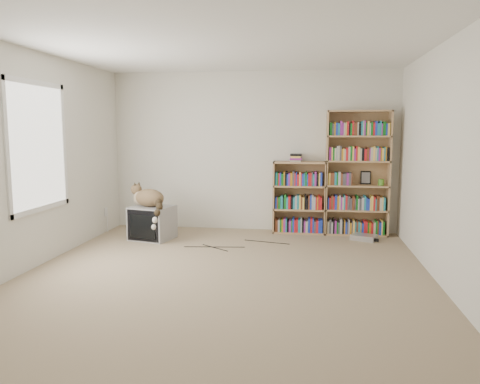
# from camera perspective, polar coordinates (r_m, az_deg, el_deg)

# --- Properties ---
(floor) EXTENTS (4.50, 5.00, 0.01)m
(floor) POSITION_cam_1_polar(r_m,az_deg,el_deg) (5.20, -1.89, -10.28)
(floor) COLOR tan
(floor) RESTS_ON ground
(wall_back) EXTENTS (4.50, 0.02, 2.50)m
(wall_back) POSITION_cam_1_polar(r_m,az_deg,el_deg) (7.43, 1.53, 4.94)
(wall_back) COLOR silver
(wall_back) RESTS_ON floor
(wall_front) EXTENTS (4.50, 0.02, 2.50)m
(wall_front) POSITION_cam_1_polar(r_m,az_deg,el_deg) (2.55, -12.09, -0.34)
(wall_front) COLOR silver
(wall_front) RESTS_ON floor
(wall_left) EXTENTS (0.02, 5.00, 2.50)m
(wall_left) POSITION_cam_1_polar(r_m,az_deg,el_deg) (5.80, -24.43, 3.51)
(wall_left) COLOR silver
(wall_left) RESTS_ON floor
(wall_right) EXTENTS (0.02, 5.00, 2.50)m
(wall_right) POSITION_cam_1_polar(r_m,az_deg,el_deg) (5.06, 24.01, 3.04)
(wall_right) COLOR silver
(wall_right) RESTS_ON floor
(ceiling) EXTENTS (4.50, 5.00, 0.02)m
(ceiling) POSITION_cam_1_polar(r_m,az_deg,el_deg) (5.03, -2.02, 17.97)
(ceiling) COLOR white
(ceiling) RESTS_ON wall_back
(window) EXTENTS (0.02, 1.22, 1.52)m
(window) POSITION_cam_1_polar(r_m,az_deg,el_deg) (5.96, -23.37, 5.11)
(window) COLOR white
(window) RESTS_ON wall_left
(crt_tv) EXTENTS (0.66, 0.62, 0.49)m
(crt_tv) POSITION_cam_1_polar(r_m,az_deg,el_deg) (6.98, -10.61, -3.70)
(crt_tv) COLOR #99999C
(crt_tv) RESTS_ON floor
(cat) EXTENTS (0.65, 0.67, 0.57)m
(cat) POSITION_cam_1_polar(r_m,az_deg,el_deg) (6.86, -10.92, -1.04)
(cat) COLOR #3A2A17
(cat) RESTS_ON crt_tv
(bookcase_tall) EXTENTS (0.94, 0.30, 1.88)m
(bookcase_tall) POSITION_cam_1_polar(r_m,az_deg,el_deg) (7.30, 14.08, 1.84)
(bookcase_tall) COLOR #A67F53
(bookcase_tall) RESTS_ON floor
(bookcase_short) EXTENTS (0.81, 0.30, 1.11)m
(bookcase_short) POSITION_cam_1_polar(r_m,az_deg,el_deg) (7.31, 7.24, -1.00)
(bookcase_short) COLOR #A67F53
(bookcase_short) RESTS_ON floor
(book_stack) EXTENTS (0.21, 0.27, 0.12)m
(book_stack) POSITION_cam_1_polar(r_m,az_deg,el_deg) (7.26, 6.77, 4.18)
(book_stack) COLOR red
(book_stack) RESTS_ON bookcase_short
(green_mug) EXTENTS (0.09, 0.09, 0.10)m
(green_mug) POSITION_cam_1_polar(r_m,az_deg,el_deg) (7.33, 16.82, 1.17)
(green_mug) COLOR #529C2C
(green_mug) RESTS_ON bookcase_tall
(framed_print) EXTENTS (0.15, 0.05, 0.20)m
(framed_print) POSITION_cam_1_polar(r_m,az_deg,el_deg) (7.39, 15.07, 1.71)
(framed_print) COLOR black
(framed_print) RESTS_ON bookcase_tall
(dvd_player) EXTENTS (0.42, 0.37, 0.08)m
(dvd_player) POSITION_cam_1_polar(r_m,az_deg,el_deg) (7.07, 14.88, -5.36)
(dvd_player) COLOR #BABABF
(dvd_player) RESTS_ON floor
(wall_outlet) EXTENTS (0.01, 0.08, 0.13)m
(wall_outlet) POSITION_cam_1_polar(r_m,az_deg,el_deg) (7.61, -16.02, -2.35)
(wall_outlet) COLOR silver
(wall_outlet) RESTS_ON wall_left
(floor_cables) EXTENTS (1.20, 0.70, 0.01)m
(floor_cables) POSITION_cam_1_polar(r_m,az_deg,el_deg) (6.62, -1.77, -6.30)
(floor_cables) COLOR black
(floor_cables) RESTS_ON floor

